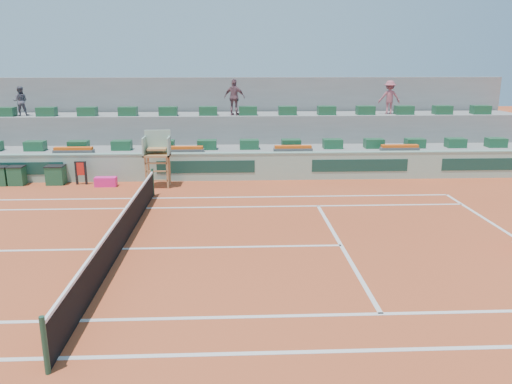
{
  "coord_description": "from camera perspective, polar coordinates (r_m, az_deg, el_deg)",
  "views": [
    {
      "loc": [
        3.28,
        -13.67,
        5.28
      ],
      "look_at": [
        4.0,
        2.5,
        1.0
      ],
      "focal_mm": 35.0,
      "sensor_mm": 36.0,
      "label": 1
    }
  ],
  "objects": [
    {
      "name": "spectator_mid",
      "position": [
        25.36,
        -2.48,
        10.76
      ],
      "size": [
        1.13,
        0.71,
        1.79
      ],
      "primitive_type": "imported",
      "rotation": [
        0.0,
        0.0,
        2.87
      ],
      "color": "#754E58",
      "rests_on": "seating_tier_upper"
    },
    {
      "name": "seating_tier_upper",
      "position": [
        26.48,
        -9.69,
        5.95
      ],
      "size": [
        36.0,
        2.4,
        2.6
      ],
      "primitive_type": "cube",
      "color": "gray",
      "rests_on": "ground"
    },
    {
      "name": "drink_cooler_b",
      "position": [
        24.11,
        -25.65,
        1.71
      ],
      "size": [
        0.68,
        0.58,
        0.84
      ],
      "color": "#194D2F",
      "rests_on": "ground"
    },
    {
      "name": "seating_tier_lower",
      "position": [
        25.03,
        -10.05,
        3.81
      ],
      "size": [
        36.0,
        4.0,
        1.2
      ],
      "primitive_type": "cube",
      "color": "gray",
      "rests_on": "ground"
    },
    {
      "name": "umpire_chair",
      "position": [
        21.75,
        -11.22,
        4.63
      ],
      "size": [
        1.1,
        0.9,
        2.4
      ],
      "color": "#9C693B",
      "rests_on": "ground"
    },
    {
      "name": "tennis_net",
      "position": [
        14.84,
        -15.22,
        -4.41
      ],
      "size": [
        0.1,
        11.97,
        1.1
      ],
      "color": "black",
      "rests_on": "ground"
    },
    {
      "name": "towel_rack",
      "position": [
        23.09,
        -19.4,
        2.28
      ],
      "size": [
        0.51,
        0.09,
        1.03
      ],
      "color": "black",
      "rests_on": "ground"
    },
    {
      "name": "stadium_back_wall",
      "position": [
        27.94,
        -9.37,
        8.29
      ],
      "size": [
        36.0,
        0.4,
        4.4
      ],
      "primitive_type": "cube",
      "color": "gray",
      "rests_on": "ground"
    },
    {
      "name": "ground",
      "position": [
        15.02,
        -15.08,
        -6.31
      ],
      "size": [
        90.0,
        90.0,
        0.0
      ],
      "primitive_type": "plane",
      "color": "#A74020",
      "rests_on": "ground"
    },
    {
      "name": "court_lines",
      "position": [
        15.02,
        -15.09,
        -6.29
      ],
      "size": [
        23.89,
        11.09,
        0.01
      ],
      "color": "silver",
      "rests_on": "ground"
    },
    {
      "name": "seat_row_upper",
      "position": [
        25.7,
        -9.99,
        9.1
      ],
      "size": [
        32.9,
        0.6,
        0.44
      ],
      "color": "#1A4F2E",
      "rests_on": "seating_tier_upper"
    },
    {
      "name": "spectator_left",
      "position": [
        27.73,
        -25.32,
        9.37
      ],
      "size": [
        0.79,
        0.67,
        1.45
      ],
      "primitive_type": "imported",
      "rotation": [
        0.0,
        0.0,
        3.32
      ],
      "color": "#4D4C59",
      "rests_on": "seating_tier_upper"
    },
    {
      "name": "seat_row_lower",
      "position": [
        24.01,
        -10.41,
        5.32
      ],
      "size": [
        32.9,
        0.6,
        0.44
      ],
      "color": "#1A4F2E",
      "rests_on": "seating_tier_lower"
    },
    {
      "name": "spectator_right",
      "position": [
        26.93,
        15.0,
        10.41
      ],
      "size": [
        1.15,
        0.73,
        1.69
      ],
      "primitive_type": "imported",
      "rotation": [
        0.0,
        0.0,
        3.05
      ],
      "color": "#9D4E5A",
      "rests_on": "seating_tier_upper"
    },
    {
      "name": "player_bag",
      "position": [
        22.5,
        -16.8,
        1.13
      ],
      "size": [
        0.92,
        0.41,
        0.41
      ],
      "primitive_type": "cube",
      "color": "#FD218C",
      "rests_on": "ground"
    },
    {
      "name": "flower_planters",
      "position": [
        23.5,
        -14.29,
        4.69
      ],
      "size": [
        26.8,
        0.36,
        0.28
      ],
      "color": "#505050",
      "rests_on": "seating_tier_lower"
    },
    {
      "name": "advertising_hoarding",
      "position": [
        22.88,
        -10.69,
        2.84
      ],
      "size": [
        36.0,
        0.34,
        1.26
      ],
      "color": "#8FB49D",
      "rests_on": "ground"
    },
    {
      "name": "drink_cooler_a",
      "position": [
        23.57,
        -21.9,
        1.83
      ],
      "size": [
        0.79,
        0.68,
        0.84
      ],
      "color": "#194D2F",
      "rests_on": "ground"
    },
    {
      "name": "drink_cooler_c",
      "position": [
        24.37,
        -27.19,
        1.66
      ],
      "size": [
        0.65,
        0.56,
        0.84
      ],
      "color": "#194D2F",
      "rests_on": "ground"
    }
  ]
}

